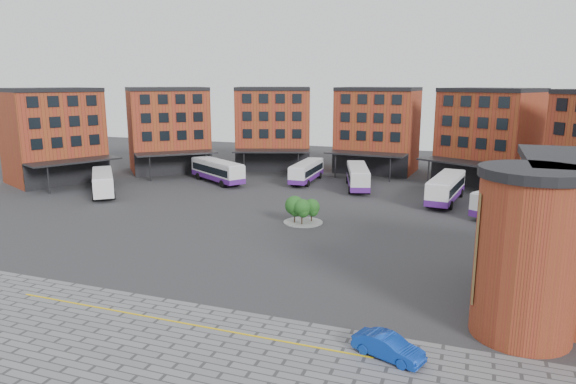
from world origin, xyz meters
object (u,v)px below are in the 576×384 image
(bus_c, at_px, (307,171))
(blue_car, at_px, (388,347))
(bus_b, at_px, (217,171))
(bus_f, at_px, (508,200))
(tree_island, at_px, (302,209))
(bus_a, at_px, (103,181))
(bus_e, at_px, (446,188))
(bus_d, at_px, (358,176))

(bus_c, xyz_separation_m, blue_car, (20.88, -48.58, -1.03))
(bus_b, bearing_deg, bus_f, -65.00)
(tree_island, distance_m, bus_c, 24.39)
(bus_b, bearing_deg, bus_a, 174.45)
(blue_car, bearing_deg, tree_island, 48.81)
(bus_e, distance_m, bus_f, 8.61)
(bus_e, bearing_deg, bus_d, 166.96)
(tree_island, distance_m, bus_e, 21.81)
(bus_a, xyz_separation_m, bus_c, (23.85, 18.67, -0.19))
(bus_a, relative_size, bus_c, 0.91)
(bus_c, bearing_deg, bus_a, -143.87)
(bus_c, height_order, bus_d, bus_d)
(bus_b, bearing_deg, bus_e, -59.41)
(bus_c, distance_m, bus_f, 30.99)
(bus_c, height_order, bus_f, bus_f)
(bus_a, xyz_separation_m, bus_e, (45.32, 11.76, -0.00))
(bus_c, height_order, blue_car, bus_c)
(bus_c, relative_size, blue_car, 2.71)
(bus_d, distance_m, bus_e, 13.60)
(bus_a, distance_m, bus_c, 30.29)
(bus_b, relative_size, blue_car, 2.83)
(bus_c, bearing_deg, bus_d, -16.36)
(bus_e, bearing_deg, blue_car, -83.75)
(bus_c, bearing_deg, blue_car, -68.66)
(tree_island, height_order, bus_d, bus_d)
(blue_car, bearing_deg, bus_e, 19.41)
(bus_d, height_order, bus_e, bus_e)
(bus_d, distance_m, bus_f, 22.11)
(bus_d, bearing_deg, bus_a, -169.45)
(bus_a, distance_m, blue_car, 53.82)
(bus_a, distance_m, bus_b, 17.25)
(tree_island, xyz_separation_m, bus_c, (-7.11, 23.33, -0.01))
(bus_a, bearing_deg, bus_f, -32.48)
(tree_island, bearing_deg, blue_car, -61.39)
(bus_b, xyz_separation_m, bus_d, (21.71, 3.01, -0.06))
(tree_island, xyz_separation_m, bus_d, (1.58, 21.09, 0.10))
(bus_b, relative_size, bus_d, 0.97)
(bus_b, distance_m, blue_car, 55.03)
(bus_a, distance_m, bus_e, 46.82)
(bus_c, relative_size, bus_f, 1.00)
(bus_d, bearing_deg, blue_car, -91.49)
(tree_island, relative_size, bus_f, 0.39)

